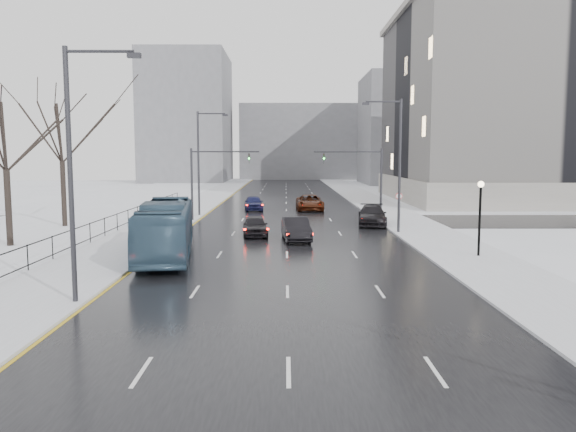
{
  "coord_description": "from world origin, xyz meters",
  "views": [
    {
      "loc": [
        -0.08,
        -1.72,
        5.91
      ],
      "look_at": [
        0.06,
        29.57,
        2.5
      ],
      "focal_mm": 35.0,
      "sensor_mm": 36.0,
      "label": 1
    }
  ],
  "objects_px": {
    "sedan_right_near": "(296,229)",
    "sedan_center_near": "(255,226)",
    "lamppost_r_mid": "(480,207)",
    "sedan_right_far": "(372,215)",
    "sedan_center_far": "(254,203)",
    "streetlight_l_near": "(76,163)",
    "bus": "(166,229)",
    "tree_park_e": "(65,227)",
    "mast_signal_right": "(369,175)",
    "streetlight_r_mid": "(397,159)",
    "no_uturn_sign": "(399,199)",
    "mast_signal_left": "(204,175)",
    "tree_park_d": "(11,247)",
    "streetlight_l_far": "(201,158)",
    "sedan_right_cross": "(310,203)"
  },
  "relations": [
    {
      "from": "tree_park_d",
      "to": "bus",
      "type": "xyz_separation_m",
      "value": [
        10.8,
        -3.62,
        1.66
      ]
    },
    {
      "from": "mast_signal_left",
      "to": "sedan_center_far",
      "type": "distance_m",
      "value": 11.07
    },
    {
      "from": "bus",
      "to": "sedan_right_near",
      "type": "relative_size",
      "value": 2.4
    },
    {
      "from": "mast_signal_right",
      "to": "no_uturn_sign",
      "type": "height_order",
      "value": "mast_signal_right"
    },
    {
      "from": "streetlight_r_mid",
      "to": "mast_signal_right",
      "type": "relative_size",
      "value": 1.54
    },
    {
      "from": "bus",
      "to": "tree_park_d",
      "type": "bearing_deg",
      "value": 153.56
    },
    {
      "from": "bus",
      "to": "sedan_right_far",
      "type": "distance_m",
      "value": 20.44
    },
    {
      "from": "tree_park_d",
      "to": "sedan_right_cross",
      "type": "xyz_separation_m",
      "value": [
        20.28,
        23.73,
        0.87
      ]
    },
    {
      "from": "tree_park_d",
      "to": "streetlight_r_mid",
      "type": "relative_size",
      "value": 1.25
    },
    {
      "from": "lamppost_r_mid",
      "to": "sedan_right_near",
      "type": "xyz_separation_m",
      "value": [
        -10.36,
        6.52,
        -2.11
      ]
    },
    {
      "from": "lamppost_r_mid",
      "to": "bus",
      "type": "height_order",
      "value": "lamppost_r_mid"
    },
    {
      "from": "streetlight_l_near",
      "to": "sedan_center_far",
      "type": "distance_m",
      "value": 38.44
    },
    {
      "from": "streetlight_r_mid",
      "to": "lamppost_r_mid",
      "type": "relative_size",
      "value": 2.34
    },
    {
      "from": "streetlight_l_near",
      "to": "sedan_right_near",
      "type": "height_order",
      "value": "streetlight_l_near"
    },
    {
      "from": "mast_signal_left",
      "to": "bus",
      "type": "relative_size",
      "value": 0.56
    },
    {
      "from": "streetlight_r_mid",
      "to": "no_uturn_sign",
      "type": "distance_m",
      "value": 5.3
    },
    {
      "from": "tree_park_e",
      "to": "lamppost_r_mid",
      "type": "height_order",
      "value": "tree_park_e"
    },
    {
      "from": "tree_park_d",
      "to": "tree_park_e",
      "type": "xyz_separation_m",
      "value": [
        -0.4,
        10.0,
        0.0
      ]
    },
    {
      "from": "lamppost_r_mid",
      "to": "sedan_right_far",
      "type": "height_order",
      "value": "lamppost_r_mid"
    },
    {
      "from": "sedan_center_near",
      "to": "sedan_right_near",
      "type": "relative_size",
      "value": 0.89
    },
    {
      "from": "sedan_right_near",
      "to": "sedan_center_far",
      "type": "bearing_deg",
      "value": 95.24
    },
    {
      "from": "streetlight_l_far",
      "to": "no_uturn_sign",
      "type": "distance_m",
      "value": 19.41
    },
    {
      "from": "streetlight_l_near",
      "to": "bus",
      "type": "relative_size",
      "value": 0.86
    },
    {
      "from": "streetlight_l_near",
      "to": "mast_signal_left",
      "type": "relative_size",
      "value": 1.54
    },
    {
      "from": "no_uturn_sign",
      "to": "tree_park_d",
      "type": "bearing_deg",
      "value": -159.68
    },
    {
      "from": "tree_park_e",
      "to": "mast_signal_left",
      "type": "xyz_separation_m",
      "value": [
        10.87,
        4.0,
        4.11
      ]
    },
    {
      "from": "mast_signal_right",
      "to": "sedan_right_far",
      "type": "height_order",
      "value": "mast_signal_right"
    },
    {
      "from": "lamppost_r_mid",
      "to": "bus",
      "type": "xyz_separation_m",
      "value": [
        -18.0,
        0.38,
        -1.29
      ]
    },
    {
      "from": "sedan_right_far",
      "to": "sedan_center_far",
      "type": "xyz_separation_m",
      "value": [
        -10.7,
        12.8,
        -0.04
      ]
    },
    {
      "from": "streetlight_l_near",
      "to": "streetlight_l_far",
      "type": "height_order",
      "value": "same"
    },
    {
      "from": "mast_signal_left",
      "to": "streetlight_r_mid",
      "type": "bearing_deg",
      "value": -27.31
    },
    {
      "from": "sedan_center_near",
      "to": "sedan_right_far",
      "type": "distance_m",
      "value": 11.37
    },
    {
      "from": "streetlight_l_far",
      "to": "no_uturn_sign",
      "type": "bearing_deg",
      "value": -24.73
    },
    {
      "from": "lamppost_r_mid",
      "to": "sedan_center_far",
      "type": "distance_m",
      "value": 31.47
    },
    {
      "from": "no_uturn_sign",
      "to": "sedan_center_far",
      "type": "relative_size",
      "value": 0.59
    },
    {
      "from": "streetlight_l_near",
      "to": "mast_signal_left",
      "type": "xyz_separation_m",
      "value": [
        0.84,
        28.0,
        -1.51
      ]
    },
    {
      "from": "tree_park_e",
      "to": "bus",
      "type": "bearing_deg",
      "value": -50.57
    },
    {
      "from": "lamppost_r_mid",
      "to": "sedan_center_far",
      "type": "bearing_deg",
      "value": 117.5
    },
    {
      "from": "lamppost_r_mid",
      "to": "sedan_right_near",
      "type": "distance_m",
      "value": 12.43
    },
    {
      "from": "tree_park_d",
      "to": "streetlight_l_far",
      "type": "relative_size",
      "value": 1.25
    },
    {
      "from": "mast_signal_right",
      "to": "sedan_right_cross",
      "type": "height_order",
      "value": "mast_signal_right"
    },
    {
      "from": "tree_park_e",
      "to": "streetlight_r_mid",
      "type": "height_order",
      "value": "streetlight_r_mid"
    },
    {
      "from": "sedan_center_far",
      "to": "sedan_right_far",
      "type": "bearing_deg",
      "value": -56.51
    },
    {
      "from": "tree_park_d",
      "to": "bus",
      "type": "relative_size",
      "value": 1.08
    },
    {
      "from": "streetlight_l_near",
      "to": "mast_signal_right",
      "type": "bearing_deg",
      "value": 61.04
    },
    {
      "from": "tree_park_d",
      "to": "streetlight_r_mid",
      "type": "xyz_separation_m",
      "value": [
        25.97,
        6.0,
        5.62
      ]
    },
    {
      "from": "sedan_right_near",
      "to": "sedan_center_near",
      "type": "bearing_deg",
      "value": 136.31
    },
    {
      "from": "tree_park_e",
      "to": "mast_signal_right",
      "type": "xyz_separation_m",
      "value": [
        25.53,
        4.0,
        4.11
      ]
    },
    {
      "from": "streetlight_r_mid",
      "to": "sedan_right_cross",
      "type": "bearing_deg",
      "value": 107.78
    },
    {
      "from": "streetlight_l_near",
      "to": "streetlight_l_far",
      "type": "relative_size",
      "value": 1.0
    }
  ]
}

